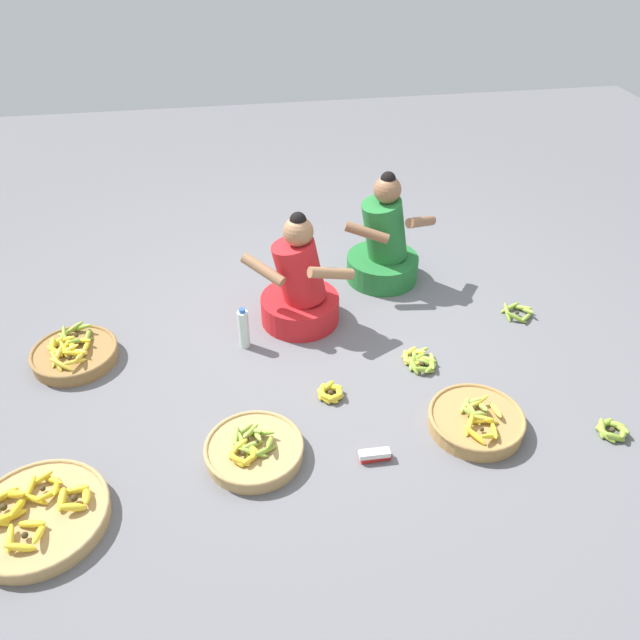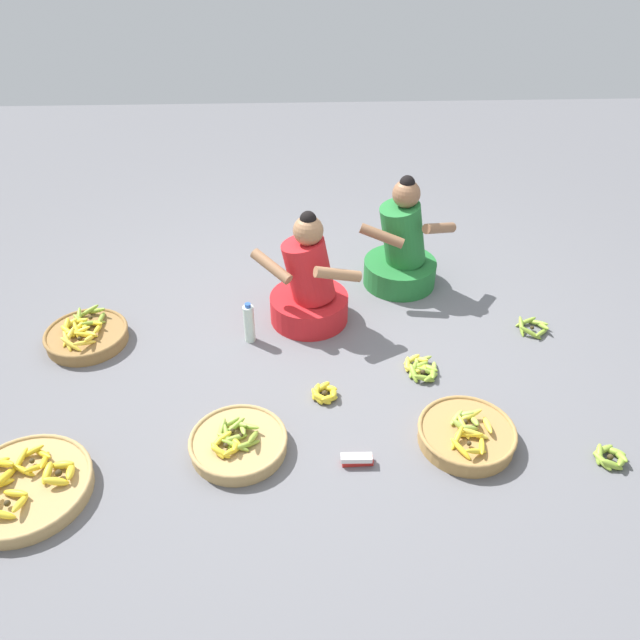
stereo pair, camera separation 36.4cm
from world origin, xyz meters
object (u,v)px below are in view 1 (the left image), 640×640
Objects in this scene: loose_bananas_near_bicycle at (420,361)px; loose_bananas_front_center at (612,430)px; packet_carton_stack at (375,455)px; loose_bananas_front_left at (330,393)px; vendor_woman_behind at (384,246)px; banana_basket_back_left at (74,353)px; loose_bananas_back_center at (518,312)px; vendor_woman_front at (299,288)px; water_bottle at (244,329)px; banana_basket_back_right at (254,450)px; banana_basket_mid_right at (38,516)px; banana_basket_front_right at (476,420)px.

loose_bananas_front_center is at bearing -40.65° from loose_bananas_near_bicycle.
loose_bananas_front_left is at bearing 106.40° from packet_carton_stack.
vendor_woman_behind reaches higher than loose_bananas_front_center.
loose_bananas_back_center is at bearing 0.16° from banana_basket_back_left.
vendor_woman_behind reaches higher than loose_bananas_front_left.
vendor_woman_front is at bearing 172.67° from loose_bananas_back_center.
banana_basket_back_left is at bearing -179.84° from loose_bananas_back_center.
loose_bananas_front_left is at bearing -51.02° from water_bottle.
packet_carton_stack is (0.61, -0.12, -0.02)m from banana_basket_back_right.
banana_basket_back_left is at bearing -172.15° from vendor_woman_front.
banana_basket_back_right is 1.21m from loose_bananas_near_bicycle.
water_bottle is (-1.05, 0.36, 0.11)m from loose_bananas_near_bicycle.
banana_basket_back_right is at bearing 175.45° from loose_bananas_front_center.
vendor_woman_behind is 1.92m from banana_basket_back_right.
vendor_woman_front is 0.79m from vendor_woman_behind.
banana_basket_mid_right is at bearing -138.98° from vendor_woman_behind.
banana_basket_back_right is at bearing -140.84° from loose_bananas_front_left.
packet_carton_stack is (-0.45, -0.70, 0.00)m from loose_bananas_near_bicycle.
banana_basket_back_left is 1.05m from water_bottle.
banana_basket_back_right is 0.60m from loose_bananas_front_left.
banana_basket_back_right is (-0.40, -1.15, -0.20)m from vendor_woman_front.
banana_basket_back_left reaches higher than banana_basket_back_right.
loose_bananas_front_left is (0.07, -0.77, -0.22)m from vendor_woman_front.
banana_basket_front_right is at bearing -26.75° from loose_bananas_front_left.
vendor_woman_front is 4.39× the size of loose_bananas_front_left.
vendor_woman_front is at bearing 94.81° from loose_bananas_front_left.
vendor_woman_behind is at bearing 16.41° from banana_basket_back_left.
vendor_woman_behind is 2.78m from banana_basket_mid_right.
vendor_woman_front is 1.31m from packet_carton_stack.
vendor_woman_behind is 1.36m from loose_bananas_front_left.
loose_bananas_front_center is at bearing -29.80° from water_bottle.
loose_bananas_front_center is 1.12m from loose_bananas_back_center.
vendor_woman_front reaches higher than packet_carton_stack.
vendor_woman_behind is 4.97× the size of packet_carton_stack.
loose_bananas_front_center is 1.30m from packet_carton_stack.
banana_basket_back_right reaches higher than loose_bananas_front_left.
loose_bananas_front_center is at bearing 1.76° from banana_basket_mid_right.
vendor_woman_behind is at bearing 74.91° from packet_carton_stack.
banana_basket_mid_right is at bearing -131.31° from water_bottle.
water_bottle is (-0.38, -0.22, -0.12)m from vendor_woman_front.
banana_basket_back_left reaches higher than loose_bananas_front_center.
loose_bananas_near_bicycle is (-0.14, 0.57, -0.03)m from banana_basket_front_right.
loose_bananas_front_center is at bearing -4.55° from banana_basket_back_right.
vendor_woman_behind is (0.67, 0.42, 0.01)m from vendor_woman_front.
banana_basket_front_right is 2.87× the size of loose_bananas_front_left.
banana_basket_back_left is 2.90m from loose_bananas_back_center.
loose_bananas_back_center is at bearing 25.57° from loose_bananas_near_bicycle.
banana_basket_front_right reaches higher than packet_carton_stack.
water_bottle is at bearing 89.05° from banana_basket_back_right.
water_bottle is at bearing 128.98° from loose_bananas_front_left.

